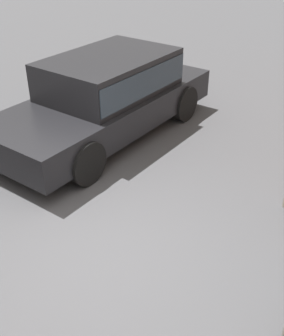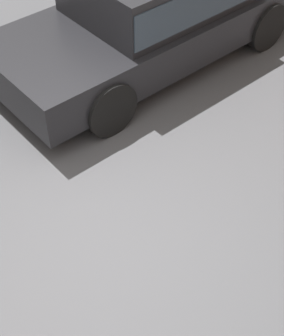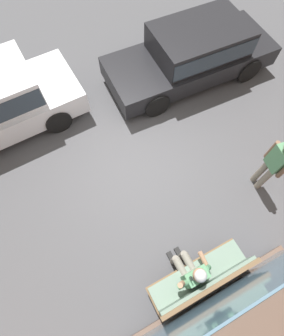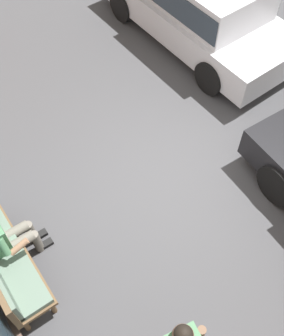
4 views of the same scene
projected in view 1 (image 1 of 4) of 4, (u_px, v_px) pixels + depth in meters
ground_plane at (93, 252)px, 5.07m from camera, size 60.00×60.00×0.00m
parked_car_near at (107, 93)px, 7.38m from camera, size 4.54×1.98×1.42m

